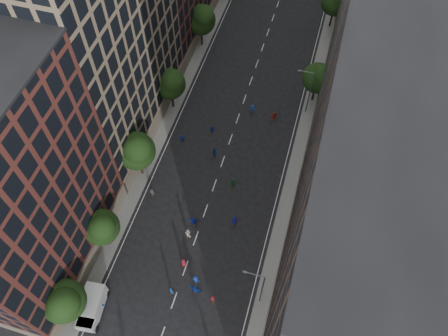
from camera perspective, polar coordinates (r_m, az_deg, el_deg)
name	(u,v)px	position (r m, az deg, el deg)	size (l,w,h in m)	color
ground	(237,121)	(72.94, 1.70, 6.18)	(240.00, 240.00, 0.00)	black
sidewalk_left	(183,75)	(80.28, -5.33, 12.02)	(4.00, 105.00, 0.15)	slate
sidewalk_right	(316,103)	(77.00, 11.94, 8.32)	(4.00, 105.00, 0.15)	slate
bldg_left_a	(3,194)	(53.43, -26.91, -3.07)	(14.00, 22.00, 30.00)	brown
bldg_left_b	(94,37)	(63.53, -16.64, 16.03)	(14.00, 26.00, 34.00)	#89745A
bldg_right_a	(366,240)	(44.07, 18.02, -8.93)	(14.00, 30.00, 36.00)	#443024
bldg_right_b	(386,50)	(63.71, 20.39, 14.24)	(14.00, 28.00, 33.00)	#6D645A
tree_left_0	(64,302)	(55.65, -20.19, -16.09)	(5.20, 5.20, 8.83)	black
tree_left_1	(101,227)	(58.44, -15.71, -7.45)	(4.80, 4.80, 8.21)	black
tree_left_2	(136,150)	(62.67, -11.36, 2.27)	(5.60, 5.60, 9.45)	black
tree_left_3	(171,83)	(71.01, -6.98, 10.94)	(5.00, 5.00, 8.58)	black
tree_left_4	(201,19)	(81.87, -2.97, 18.88)	(5.40, 5.40, 9.08)	black
tree_right_a	(319,77)	(73.28, 12.28, 11.50)	(5.00, 5.00, 8.39)	black
tree_right_b	(337,1)	(88.59, 14.52, 20.39)	(5.20, 5.20, 8.83)	black
streetlamp_near	(260,288)	(53.98, 4.79, -15.32)	(2.64, 0.22, 9.06)	#595B60
streetlamp_far	(309,91)	(71.58, 11.04, 9.89)	(2.64, 0.22, 9.06)	#595B60
cargo_van	(92,306)	(59.30, -16.89, -16.91)	(3.12, 5.67, 2.89)	silver
skater_1	(171,291)	(58.55, -6.88, -15.66)	(0.66, 0.43, 1.80)	#13489B
skater_3	(196,280)	(58.75, -3.71, -14.40)	(1.13, 0.65, 1.74)	#163DB7
skater_4	(102,305)	(59.62, -15.69, -16.87)	(1.12, 0.47, 1.91)	#1639B4
skater_5	(195,290)	(58.28, -3.78, -15.58)	(1.75, 0.56, 1.89)	#1638B5
skater_6	(184,263)	(59.73, -5.30, -12.20)	(0.81, 0.53, 1.66)	#AB1C36
skater_7	(213,299)	(57.96, -1.50, -16.71)	(0.60, 0.40, 1.66)	maroon
skater_8	(188,233)	(61.26, -4.74, -8.49)	(0.87, 0.68, 1.80)	silver
skater_9	(152,193)	(65.00, -9.34, -3.21)	(1.03, 0.59, 1.59)	#3A3A3E
skater_10	(233,184)	(64.74, 1.21, -2.05)	(1.14, 0.48, 1.95)	#1B5C30
skater_11	(194,222)	(62.02, -4.00, -6.99)	(1.58, 0.50, 1.70)	#1529B0
skater_12	(234,220)	(62.04, 1.36, -6.85)	(0.78, 0.51, 1.59)	#141297
skater_13	(182,139)	(69.74, -5.50, 3.80)	(0.68, 0.44, 1.85)	#123098
skater_14	(214,152)	(68.01, -1.28, 2.05)	(0.81, 0.63, 1.68)	#123597
skater_15	(252,109)	(73.53, 3.71, 7.68)	(1.14, 0.65, 1.76)	#1442A4
skater_16	(212,130)	(70.68, -1.56, 5.00)	(0.98, 0.41, 1.67)	#143AA4
skater_17	(274,116)	(72.85, 6.55, 6.71)	(1.60, 0.51, 1.72)	#AA2E1C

